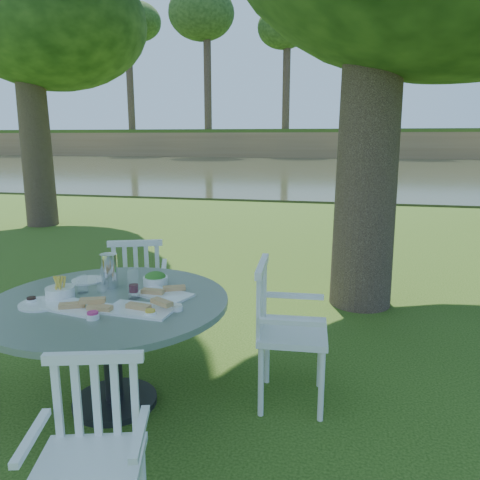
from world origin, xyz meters
TOP-DOWN VIEW (x-y plane):
  - ground at (0.00, 0.00)m, footprint 140.00×140.00m
  - table at (-0.54, -1.27)m, footprint 1.54×1.54m
  - chair_ne at (0.53, -0.97)m, footprint 0.49×0.52m
  - chair_nw at (-0.84, -0.20)m, footprint 0.58×0.56m
  - chair_se at (-0.09, -2.29)m, footprint 0.53×0.51m
  - tableware at (-0.59, -1.20)m, footprint 1.03×0.81m
  - river at (0.00, 23.00)m, footprint 100.00×28.00m
  - far_bank at (0.28, 41.12)m, footprint 100.00×18.00m

SIDE VIEW (x-z plane):
  - ground at x=0.00m, z-range 0.00..0.00m
  - river at x=0.00m, z-range -0.06..0.06m
  - chair_se at x=-0.09m, z-range 0.08..0.93m
  - chair_nw at x=-0.84m, z-range 0.08..0.99m
  - chair_ne at x=0.53m, z-range 0.09..1.05m
  - table at x=-0.54m, z-range 0.25..0.99m
  - tableware at x=-0.59m, z-range 0.67..0.91m
  - far_bank at x=0.28m, z-range -0.35..14.85m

